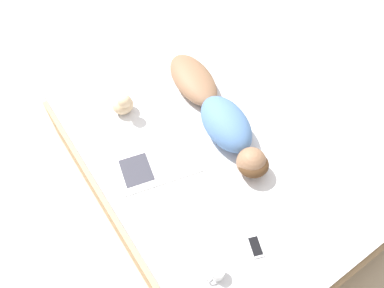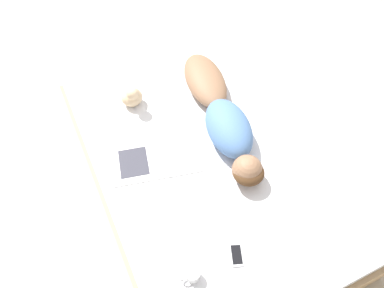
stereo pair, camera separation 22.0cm
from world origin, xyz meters
name	(u,v)px [view 2 (the right image)]	position (x,y,z in m)	size (l,w,h in m)	color
ground_plane	(205,187)	(0.00, 0.00, 0.00)	(12.00, 12.00, 0.00)	#B7A88E
bed	(206,169)	(0.00, 0.00, 0.26)	(1.51, 2.26, 0.53)	tan
person	(222,115)	(-0.18, -0.14, 0.62)	(0.41, 1.22, 0.22)	brown
open_magazine	(154,159)	(0.35, -0.07, 0.53)	(0.62, 0.43, 0.01)	white
coffee_mug	(192,275)	(0.44, 0.71, 0.57)	(0.11, 0.08, 0.08)	white
cell_phone	(237,255)	(0.17, 0.71, 0.53)	(0.11, 0.15, 0.01)	silver
plush_toy	(132,97)	(0.31, -0.57, 0.61)	(0.15, 0.17, 0.20)	#D1B289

